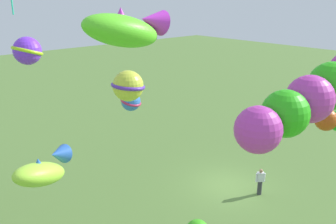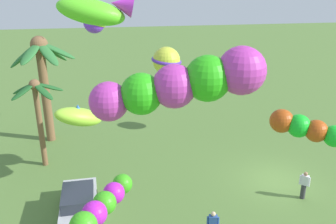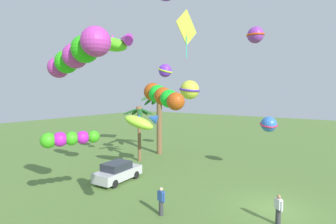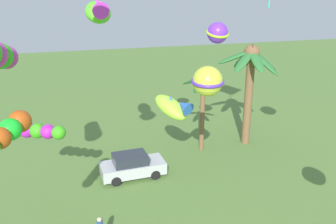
{
  "view_description": "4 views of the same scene",
  "coord_description": "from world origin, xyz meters",
  "views": [
    {
      "loc": [
        -11.95,
        15.52,
        10.97
      ],
      "look_at": [
        -1.0,
        5.7,
        6.17
      ],
      "focal_mm": 38.69,
      "sensor_mm": 36.0,
      "label": 1
    },
    {
      "loc": [
        -17.06,
        8.76,
        11.46
      ],
      "look_at": [
        -0.97,
        6.46,
        5.02
      ],
      "focal_mm": 39.11,
      "sensor_mm": 36.0,
      "label": 2
    },
    {
      "loc": [
        -15.69,
        -3.23,
        6.8
      ],
      "look_at": [
        -1.68,
        6.29,
        5.55
      ],
      "focal_mm": 27.77,
      "sensor_mm": 36.0,
      "label": 3
    },
    {
      "loc": [
        -5.28,
        -8.88,
        11.16
      ],
      "look_at": [
        -0.85,
        6.12,
        5.76
      ],
      "focal_mm": 38.93,
      "sensor_mm": 36.0,
      "label": 4
    }
  ],
  "objects": [
    {
      "name": "kite_ball_2",
      "position": [
        1.1,
        6.25,
        7.02
      ],
      "size": [
        1.9,
        1.9,
        1.42
      ],
      "color": "#CCD93B"
    },
    {
      "name": "kite_ball_11",
      "position": [
        3.1,
        9.85,
        8.74
      ],
      "size": [
        1.34,
        1.32,
        1.16
      ],
      "color": "#7932F1"
    },
    {
      "name": "palm_tree_1",
      "position": [
        3.84,
        13.5,
        4.14
      ],
      "size": [
        2.82,
        3.12,
        5.53
      ],
      "color": "brown",
      "rests_on": "ground"
    },
    {
      "name": "kite_tube_7",
      "position": [
        -7.29,
        2.78,
        6.69
      ],
      "size": [
        1.8,
        2.57,
        1.06
      ],
      "color": "#B84A13"
    },
    {
      "name": "kite_tube_5",
      "position": [
        -7.98,
        7.07,
        8.59
      ],
      "size": [
        1.67,
        4.66,
        2.04
      ],
      "color": "#C138AC"
    },
    {
      "name": "kite_fish_8",
      "position": [
        -3.37,
        9.42,
        10.03
      ],
      "size": [
        1.26,
        2.86,
        1.38
      ],
      "color": "#5FE427"
    },
    {
      "name": "spectator_1",
      "position": [
        -1.79,
        -0.66,
        0.81
      ],
      "size": [
        0.42,
        0.45,
        1.59
      ],
      "color": "#38383D",
      "rests_on": "ground"
    },
    {
      "name": "kite_fish_9",
      "position": [
        0.78,
        10.69,
        4.41
      ],
      "size": [
        2.29,
        3.16,
        1.72
      ],
      "color": "#ABEF3C"
    },
    {
      "name": "kite_tube_10",
      "position": [
        -6.91,
        9.49,
        4.24
      ],
      "size": [
        2.85,
        2.01,
        0.86
      ],
      "color": "green"
    },
    {
      "name": "palm_tree_0",
      "position": [
        7.45,
        13.66,
        5.48
      ],
      "size": [
        4.46,
        4.42,
        7.38
      ],
      "color": "brown",
      "rests_on": "ground"
    },
    {
      "name": "ground_plane",
      "position": [
        0.0,
        0.0,
        0.0
      ],
      "size": [
        120.0,
        120.0,
        0.0
      ],
      "primitive_type": "plane",
      "color": "#567A38"
    },
    {
      "name": "kite_ball_0",
      "position": [
        6.92,
        1.93,
        4.18
      ],
      "size": [
        1.94,
        1.94,
        1.3
      ],
      "color": "blue"
    },
    {
      "name": "parked_car_0",
      "position": [
        -1.72,
        10.96,
        0.75
      ],
      "size": [
        3.97,
        1.88,
        1.51
      ],
      "color": "#BCBCC1",
      "rests_on": "ground"
    }
  ]
}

